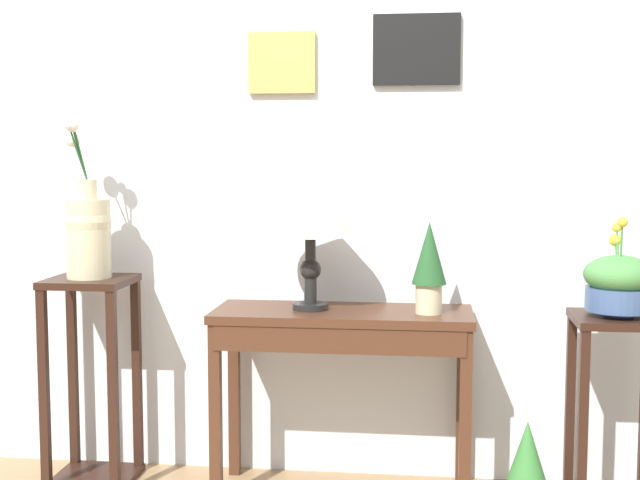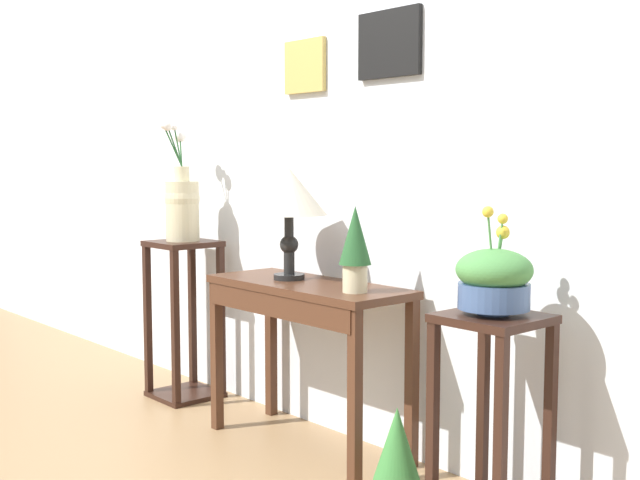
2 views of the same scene
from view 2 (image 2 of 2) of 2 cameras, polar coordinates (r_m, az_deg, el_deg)
The scene contains 9 objects.
back_wall_with_art at distance 3.86m, azimuth 1.53°, elevation 6.94°, with size 9.00×0.13×2.80m.
console_table at distance 3.65m, azimuth -1.15°, elevation -4.95°, with size 1.03×0.40×0.76m.
table_lamp at distance 3.71m, azimuth -2.21°, elevation 3.19°, with size 0.35×0.35×0.52m.
potted_plant_on_console at distance 3.35m, azimuth 2.49°, elevation -0.33°, with size 0.14×0.14×0.36m.
pedestal_stand_left at distance 4.54m, azimuth -9.56°, elevation -5.56°, with size 0.34×0.34×0.88m.
flower_vase_tall_left at distance 4.47m, azimuth -9.71°, elevation 2.63°, with size 0.20×0.20×0.66m.
pedestal_stand_right at distance 2.99m, azimuth 11.98°, elevation -12.48°, with size 0.34×0.34×0.77m.
planter_bowl_wide_right at distance 2.87m, azimuth 12.18°, elevation -2.68°, with size 0.27×0.27×0.38m.
potted_plant_floor at distance 3.16m, azimuth 5.44°, elevation -14.72°, with size 0.18×0.18×0.39m.
Camera 2 is at (2.82, -1.30, 1.30)m, focal length 45.36 mm.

